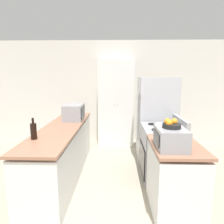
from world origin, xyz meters
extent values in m
cube|color=silver|center=(0.00, 3.39, 1.30)|extent=(7.00, 0.06, 2.60)
cube|color=silver|center=(-0.83, 1.39, 0.41)|extent=(0.58, 2.52, 0.81)
cube|color=#9E6B51|center=(-0.83, 1.39, 0.86)|extent=(0.60, 2.57, 0.04)
cube|color=silver|center=(0.83, 0.53, 0.41)|extent=(0.58, 0.85, 0.81)
cube|color=#9E6B51|center=(0.83, 0.53, 0.86)|extent=(0.60, 0.86, 0.04)
cube|color=white|center=(0.06, 3.11, 1.05)|extent=(0.87, 0.45, 2.10)
sphere|color=#B2B2B7|center=(0.02, 2.87, 1.05)|extent=(0.03, 0.03, 0.03)
sphere|color=#B2B2B7|center=(0.10, 2.87, 1.05)|extent=(0.03, 0.03, 0.03)
cube|color=#9E9EA3|center=(0.85, 1.38, 0.44)|extent=(0.64, 0.80, 0.88)
cube|color=black|center=(0.52, 1.38, 0.33)|extent=(0.02, 0.70, 0.49)
cube|color=#9E9EA3|center=(1.14, 1.38, 0.96)|extent=(0.06, 0.76, 0.16)
cylinder|color=black|center=(0.72, 1.19, 0.89)|extent=(0.17, 0.17, 0.01)
cylinder|color=black|center=(0.72, 1.57, 0.89)|extent=(0.17, 0.17, 0.01)
cylinder|color=black|center=(0.98, 1.19, 0.89)|extent=(0.17, 0.17, 0.01)
cylinder|color=black|center=(0.98, 1.57, 0.89)|extent=(0.17, 0.17, 0.01)
cube|color=#B7B7BC|center=(0.89, 2.16, 0.85)|extent=(0.73, 0.68, 1.69)
cylinder|color=gray|center=(0.51, 1.98, 0.93)|extent=(0.02, 0.02, 0.93)
cube|color=#939399|center=(-0.73, 1.90, 1.03)|extent=(0.34, 0.53, 0.30)
cube|color=black|center=(-0.56, 1.86, 1.03)|extent=(0.01, 0.33, 0.22)
cylinder|color=black|center=(-1.01, 0.70, 0.99)|extent=(0.08, 0.08, 0.21)
cylinder|color=black|center=(-1.01, 0.70, 1.14)|extent=(0.03, 0.03, 0.08)
cube|color=#939399|center=(0.72, 0.41, 1.00)|extent=(0.33, 0.45, 0.24)
cube|color=black|center=(0.56, 0.41, 1.00)|extent=(0.01, 0.32, 0.15)
cylinder|color=black|center=(0.72, 0.41, 1.15)|extent=(0.21, 0.21, 0.05)
sphere|color=orange|center=(0.76, 0.45, 1.19)|extent=(0.08, 0.08, 0.08)
sphere|color=orange|center=(0.68, 0.45, 1.19)|extent=(0.08, 0.08, 0.08)
sphere|color=orange|center=(0.68, 0.37, 1.19)|extent=(0.08, 0.08, 0.08)
camera|label=1|loc=(0.10, -1.83, 1.71)|focal=32.00mm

